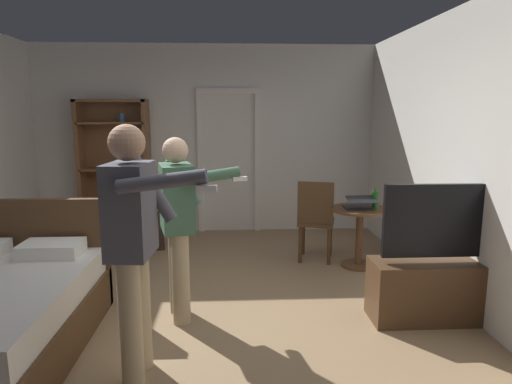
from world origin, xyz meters
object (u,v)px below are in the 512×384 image
tv_flatscreen (441,281)px  wooden_chair (316,218)px  bottle_on_table (375,201)px  laptop (359,204)px  side_table (359,227)px  person_blue_shirt (133,237)px  bookshelf (115,163)px  suitcase_small (141,232)px  suitcase_dark (116,238)px  person_striped_shirt (179,217)px

tv_flatscreen → wooden_chair: tv_flatscreen is taller
bottle_on_table → wooden_chair: bearing=155.1°
laptop → wooden_chair: 0.55m
side_table → person_blue_shirt: bearing=-135.0°
tv_flatscreen → bottle_on_table: tv_flatscreen is taller
bookshelf → side_table: bearing=-26.3°
laptop → suitcase_small: 2.83m
suitcase_dark → suitcase_small: suitcase_small is taller
wooden_chair → person_blue_shirt: 2.89m
suitcase_dark → bottle_on_table: bearing=-4.1°
wooden_chair → suitcase_dark: wooden_chair is taller
tv_flatscreen → person_striped_shirt: 2.33m
tv_flatscreen → bottle_on_table: size_ratio=4.98×
laptop → bottle_on_table: size_ratio=1.40×
bookshelf → wooden_chair: size_ratio=1.98×
tv_flatscreen → bottle_on_table: 1.40m
side_table → suitcase_dark: size_ratio=1.23×
tv_flatscreen → laptop: bearing=104.7°
person_blue_shirt → suitcase_small: bearing=100.6°
person_striped_shirt → suitcase_small: (-0.74, 2.05, -0.68)m
person_striped_shirt → suitcase_dark: size_ratio=2.80×
tv_flatscreen → person_striped_shirt: bearing=175.9°
person_striped_shirt → suitcase_small: 2.29m
side_table → person_blue_shirt: person_blue_shirt is taller
bottle_on_table → wooden_chair: wooden_chair is taller
tv_flatscreen → bookshelf: bearing=139.7°
side_table → laptop: (-0.03, -0.04, 0.28)m
person_blue_shirt → person_striped_shirt: (0.19, 0.89, -0.08)m
tv_flatscreen → person_blue_shirt: size_ratio=0.70×
wooden_chair → person_blue_shirt: (-1.65, -2.33, 0.45)m
wooden_chair → suitcase_small: size_ratio=1.73×
bottle_on_table → person_blue_shirt: (-2.26, -2.04, 0.19)m
bookshelf → person_blue_shirt: bearing=-74.3°
bottle_on_table → person_striped_shirt: 2.37m
bottle_on_table → suitcase_dark: (-3.12, 0.78, -0.61)m
tv_flatscreen → laptop: tv_flatscreen is taller
laptop → person_striped_shirt: (-1.90, -1.19, 0.16)m
bookshelf → bottle_on_table: (3.30, -1.64, -0.26)m
bookshelf → person_blue_shirt: (1.04, -3.68, -0.07)m
bottle_on_table → suitcase_dark: size_ratio=0.43×
tv_flatscreen → suitcase_dark: 3.91m
bottle_on_table → person_blue_shirt: person_blue_shirt is taller
person_blue_shirt → suitcase_dark: size_ratio=3.03×
laptop → person_blue_shirt: size_ratio=0.20×
wooden_chair → bottle_on_table: bearing=-24.9°
laptop → bottle_on_table: bearing=-12.3°
tv_flatscreen → bottle_on_table: bearing=98.0°
bottle_on_table → suitcase_dark: bearing=166.0°
wooden_chair → suitcase_dark: size_ratio=1.74×
person_blue_shirt → person_striped_shirt: size_ratio=1.08×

